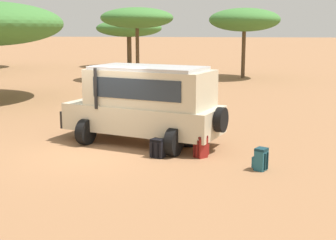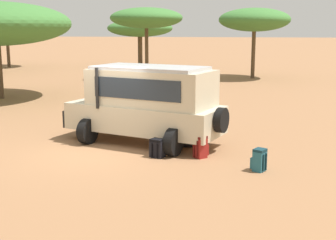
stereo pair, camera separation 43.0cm
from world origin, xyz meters
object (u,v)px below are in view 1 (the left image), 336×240
object	(u,v)px
backpack_near_rear_wheel	(261,159)
acacia_tree_right_mid	(129,28)
duffel_bag_low_black_case	(184,143)
acacia_tree_distant_right	(244,20)
backpack_cluster_center	(201,147)
safari_vehicle	(146,103)
acacia_tree_far_right	(137,18)
backpack_beside_front_wheel	(158,148)

from	to	relation	value
backpack_near_rear_wheel	acacia_tree_right_mid	xyz separation A→B (m)	(-10.52, 30.92, 3.21)
duffel_bag_low_black_case	acacia_tree_distant_right	size ratio (longest dim) A/B	0.15
backpack_cluster_center	acacia_tree_right_mid	xyz separation A→B (m)	(-8.90, 29.93, 3.19)
safari_vehicle	acacia_tree_far_right	size ratio (longest dim) A/B	1.09
safari_vehicle	backpack_cluster_center	distance (m)	2.51
backpack_cluster_center	backpack_near_rear_wheel	world-z (taller)	backpack_cluster_center
backpack_near_rear_wheel	acacia_tree_distant_right	bearing A→B (deg)	90.48
backpack_beside_front_wheel	acacia_tree_far_right	world-z (taller)	acacia_tree_far_right
duffel_bag_low_black_case	backpack_beside_front_wheel	bearing A→B (deg)	-115.95
acacia_tree_right_mid	backpack_cluster_center	bearing A→B (deg)	-73.43
backpack_near_rear_wheel	acacia_tree_right_mid	world-z (taller)	acacia_tree_right_mid
duffel_bag_low_black_case	acacia_tree_right_mid	bearing A→B (deg)	106.03
acacia_tree_distant_right	acacia_tree_right_mid	bearing A→B (deg)	140.59
safari_vehicle	acacia_tree_far_right	bearing A→B (deg)	102.75
safari_vehicle	acacia_tree_far_right	distance (m)	18.47
backpack_near_rear_wheel	acacia_tree_far_right	distance (m)	21.87
backpack_beside_front_wheel	acacia_tree_distant_right	size ratio (longest dim) A/B	0.10
backpack_cluster_center	backpack_beside_front_wheel	bearing A→B (deg)	-172.01
safari_vehicle	acacia_tree_far_right	xyz separation A→B (m)	(-4.02, 17.79, 2.92)
acacia_tree_distant_right	acacia_tree_far_right	bearing A→B (deg)	-162.80
backpack_beside_front_wheel	backpack_near_rear_wheel	size ratio (longest dim) A/B	0.91
safari_vehicle	backpack_cluster_center	world-z (taller)	safari_vehicle
backpack_near_rear_wheel	backpack_cluster_center	bearing A→B (deg)	148.55
acacia_tree_right_mid	acacia_tree_far_right	world-z (taller)	acacia_tree_far_right
backpack_cluster_center	acacia_tree_far_right	world-z (taller)	acacia_tree_far_right
safari_vehicle	backpack_cluster_center	bearing A→B (deg)	-37.31
backpack_near_rear_wheel	acacia_tree_distant_right	size ratio (longest dim) A/B	0.11
backpack_cluster_center	acacia_tree_right_mid	world-z (taller)	acacia_tree_right_mid
backpack_beside_front_wheel	acacia_tree_distant_right	world-z (taller)	acacia_tree_distant_right
backpack_cluster_center	acacia_tree_far_right	bearing A→B (deg)	106.98
acacia_tree_distant_right	safari_vehicle	bearing A→B (deg)	-99.23
backpack_cluster_center	duffel_bag_low_black_case	world-z (taller)	backpack_cluster_center
backpack_cluster_center	acacia_tree_distant_right	distance (m)	21.83
acacia_tree_right_mid	duffel_bag_low_black_case	bearing A→B (deg)	-73.97
duffel_bag_low_black_case	acacia_tree_distant_right	world-z (taller)	acacia_tree_distant_right
safari_vehicle	duffel_bag_low_black_case	distance (m)	1.72
safari_vehicle	acacia_tree_far_right	world-z (taller)	acacia_tree_far_right
acacia_tree_distant_right	duffel_bag_low_black_case	bearing A→B (deg)	-95.68
safari_vehicle	backpack_cluster_center	size ratio (longest dim) A/B	8.67
safari_vehicle	backpack_near_rear_wheel	bearing A→B (deg)	-34.67
backpack_cluster_center	acacia_tree_far_right	size ratio (longest dim) A/B	0.13
backpack_beside_front_wheel	duffel_bag_low_black_case	bearing A→B (deg)	64.05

